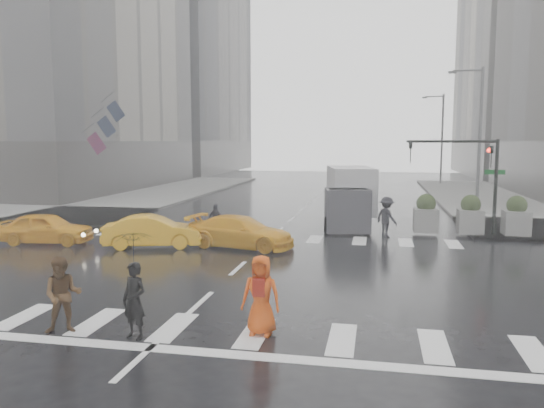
% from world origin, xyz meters
% --- Properties ---
extents(ground, '(120.00, 120.00, 0.00)m').
position_xyz_m(ground, '(0.00, 0.00, 0.00)').
color(ground, black).
rests_on(ground, ground).
extents(sidewalk_nw, '(35.00, 35.00, 0.15)m').
position_xyz_m(sidewalk_nw, '(-19.50, 17.50, 0.07)').
color(sidewalk_nw, slate).
rests_on(sidewalk_nw, ground).
extents(building_nw_far, '(26.05, 26.05, 44.00)m').
position_xyz_m(building_nw_far, '(-29.00, 56.00, 20.19)').
color(building_nw_far, '#5F5B57').
rests_on(building_nw_far, ground).
extents(road_markings, '(18.00, 48.00, 0.01)m').
position_xyz_m(road_markings, '(0.00, 0.00, 0.01)').
color(road_markings, silver).
rests_on(road_markings, ground).
extents(traffic_signal_pole, '(4.45, 0.42, 4.50)m').
position_xyz_m(traffic_signal_pole, '(9.01, 8.01, 3.22)').
color(traffic_signal_pole, black).
rests_on(traffic_signal_pole, ground).
extents(street_lamp_near, '(2.15, 0.22, 9.00)m').
position_xyz_m(street_lamp_near, '(10.87, 18.00, 4.95)').
color(street_lamp_near, '#59595B').
rests_on(street_lamp_near, ground).
extents(street_lamp_far, '(2.15, 0.22, 9.00)m').
position_xyz_m(street_lamp_far, '(10.87, 38.00, 4.95)').
color(street_lamp_far, '#59595B').
rests_on(street_lamp_far, ground).
extents(planter_west, '(1.10, 1.10, 1.80)m').
position_xyz_m(planter_west, '(7.00, 8.20, 0.98)').
color(planter_west, slate).
rests_on(planter_west, ground).
extents(planter_mid, '(1.10, 1.10, 1.80)m').
position_xyz_m(planter_mid, '(9.00, 8.20, 0.98)').
color(planter_mid, slate).
rests_on(planter_mid, ground).
extents(planter_east, '(1.10, 1.10, 1.80)m').
position_xyz_m(planter_east, '(11.00, 8.20, 0.98)').
color(planter_east, slate).
rests_on(planter_east, ground).
extents(flag_cluster, '(2.87, 3.06, 4.69)m').
position_xyz_m(flag_cluster, '(-15.08, 18.50, 5.64)').
color(flag_cluster, '#59595B').
rests_on(flag_cluster, ground).
extents(pedestrian_black, '(1.22, 1.23, 2.43)m').
position_xyz_m(pedestrian_black, '(-0.59, -6.80, 1.59)').
color(pedestrian_black, black).
rests_on(pedestrian_black, ground).
extents(pedestrian_brown, '(1.06, 0.96, 1.78)m').
position_xyz_m(pedestrian_brown, '(-2.36, -6.80, 0.89)').
color(pedestrian_brown, '#4E341C').
rests_on(pedestrian_brown, ground).
extents(pedestrian_orange, '(0.92, 0.62, 1.84)m').
position_xyz_m(pedestrian_orange, '(2.15, -6.03, 0.93)').
color(pedestrian_orange, '#D3470E').
rests_on(pedestrian_orange, ground).
extents(pedestrian_far_a, '(0.99, 0.74, 1.51)m').
position_xyz_m(pedestrian_far_a, '(-2.59, 5.82, 0.76)').
color(pedestrian_far_a, black).
rests_on(pedestrian_far_a, ground).
extents(pedestrian_far_b, '(1.31, 1.34, 1.87)m').
position_xyz_m(pedestrian_far_b, '(5.18, 7.18, 0.94)').
color(pedestrian_far_b, black).
rests_on(pedestrian_far_b, ground).
extents(taxi_front, '(4.11, 2.04, 1.34)m').
position_xyz_m(taxi_front, '(-9.29, 2.75, 0.67)').
color(taxi_front, '#FCAC0D').
rests_on(taxi_front, ground).
extents(taxi_mid, '(4.29, 2.52, 1.34)m').
position_xyz_m(taxi_mid, '(-4.43, 2.90, 0.67)').
color(taxi_mid, '#FCAC0D').
rests_on(taxi_mid, ground).
extents(taxi_rear, '(4.28, 2.56, 1.32)m').
position_xyz_m(taxi_rear, '(-0.81, 3.55, 0.66)').
color(taxi_rear, '#FCAC0D').
rests_on(taxi_rear, ground).
extents(box_truck, '(2.15, 5.74, 3.05)m').
position_xyz_m(box_truck, '(3.34, 9.95, 1.63)').
color(box_truck, '#BDBDBF').
rests_on(box_truck, ground).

